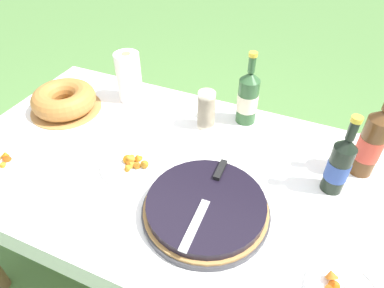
{
  "coord_description": "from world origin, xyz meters",
  "views": [
    {
      "loc": [
        0.39,
        -0.8,
        1.64
      ],
      "look_at": [
        0.01,
        0.07,
        0.82
      ],
      "focal_mm": 32.0,
      "sensor_mm": 36.0,
      "label": 1
    }
  ],
  "objects_px": {
    "cider_bottle_amber": "(371,143)",
    "paper_towel_roll": "(129,77)",
    "cider_bottle_green": "(248,98)",
    "snack_plate_right": "(131,163)",
    "serving_knife": "(209,194)",
    "juice_bottle_red": "(339,165)",
    "cup_stack": "(206,110)",
    "bundt_cake": "(64,100)",
    "berry_tart": "(206,208)"
  },
  "relations": [
    {
      "from": "serving_knife",
      "to": "cup_stack",
      "type": "bearing_deg",
      "value": -158.9
    },
    {
      "from": "serving_knife",
      "to": "juice_bottle_red",
      "type": "height_order",
      "value": "juice_bottle_red"
    },
    {
      "from": "berry_tart",
      "to": "cider_bottle_amber",
      "type": "distance_m",
      "value": 0.6
    },
    {
      "from": "berry_tart",
      "to": "cup_stack",
      "type": "relative_size",
      "value": 2.48
    },
    {
      "from": "cider_bottle_green",
      "to": "serving_knife",
      "type": "bearing_deg",
      "value": -86.67
    },
    {
      "from": "snack_plate_right",
      "to": "cup_stack",
      "type": "bearing_deg",
      "value": 64.32
    },
    {
      "from": "serving_knife",
      "to": "cider_bottle_green",
      "type": "height_order",
      "value": "cider_bottle_green"
    },
    {
      "from": "cup_stack",
      "to": "snack_plate_right",
      "type": "height_order",
      "value": "cup_stack"
    },
    {
      "from": "berry_tart",
      "to": "cup_stack",
      "type": "distance_m",
      "value": 0.46
    },
    {
      "from": "serving_knife",
      "to": "snack_plate_right",
      "type": "bearing_deg",
      "value": -102.99
    },
    {
      "from": "paper_towel_roll",
      "to": "berry_tart",
      "type": "bearing_deg",
      "value": -40.5
    },
    {
      "from": "serving_knife",
      "to": "cup_stack",
      "type": "distance_m",
      "value": 0.43
    },
    {
      "from": "cup_stack",
      "to": "juice_bottle_red",
      "type": "height_order",
      "value": "juice_bottle_red"
    },
    {
      "from": "serving_knife",
      "to": "cup_stack",
      "type": "height_order",
      "value": "cup_stack"
    },
    {
      "from": "juice_bottle_red",
      "to": "snack_plate_right",
      "type": "xyz_separation_m",
      "value": [
        -0.68,
        -0.18,
        -0.1
      ]
    },
    {
      "from": "cider_bottle_amber",
      "to": "paper_towel_roll",
      "type": "distance_m",
      "value": 1.0
    },
    {
      "from": "bundt_cake",
      "to": "cider_bottle_amber",
      "type": "height_order",
      "value": "cider_bottle_amber"
    },
    {
      "from": "berry_tart",
      "to": "snack_plate_right",
      "type": "relative_size",
      "value": 1.78
    },
    {
      "from": "bundt_cake",
      "to": "cider_bottle_green",
      "type": "bearing_deg",
      "value": 17.74
    },
    {
      "from": "bundt_cake",
      "to": "juice_bottle_red",
      "type": "height_order",
      "value": "juice_bottle_red"
    },
    {
      "from": "cider_bottle_green",
      "to": "juice_bottle_red",
      "type": "relative_size",
      "value": 1.04
    },
    {
      "from": "serving_knife",
      "to": "cider_bottle_green",
      "type": "distance_m",
      "value": 0.5
    },
    {
      "from": "cider_bottle_green",
      "to": "snack_plate_right",
      "type": "height_order",
      "value": "cider_bottle_green"
    },
    {
      "from": "cider_bottle_amber",
      "to": "paper_towel_roll",
      "type": "relative_size",
      "value": 1.54
    },
    {
      "from": "bundt_cake",
      "to": "snack_plate_right",
      "type": "relative_size",
      "value": 1.35
    },
    {
      "from": "serving_knife",
      "to": "cider_bottle_amber",
      "type": "height_order",
      "value": "cider_bottle_amber"
    },
    {
      "from": "cider_bottle_amber",
      "to": "snack_plate_right",
      "type": "distance_m",
      "value": 0.83
    },
    {
      "from": "berry_tart",
      "to": "cider_bottle_amber",
      "type": "xyz_separation_m",
      "value": [
        0.44,
        0.4,
        0.1
      ]
    },
    {
      "from": "berry_tart",
      "to": "snack_plate_right",
      "type": "height_order",
      "value": "berry_tart"
    },
    {
      "from": "juice_bottle_red",
      "to": "paper_towel_roll",
      "type": "relative_size",
      "value": 1.33
    },
    {
      "from": "serving_knife",
      "to": "paper_towel_roll",
      "type": "height_order",
      "value": "paper_towel_roll"
    },
    {
      "from": "berry_tart",
      "to": "juice_bottle_red",
      "type": "distance_m",
      "value": 0.45
    },
    {
      "from": "juice_bottle_red",
      "to": "snack_plate_right",
      "type": "bearing_deg",
      "value": -165.37
    },
    {
      "from": "berry_tart",
      "to": "cider_bottle_green",
      "type": "xyz_separation_m",
      "value": [
        -0.03,
        0.53,
        0.09
      ]
    },
    {
      "from": "bundt_cake",
      "to": "juice_bottle_red",
      "type": "distance_m",
      "value": 1.14
    },
    {
      "from": "cup_stack",
      "to": "juice_bottle_red",
      "type": "bearing_deg",
      "value": -16.54
    },
    {
      "from": "bundt_cake",
      "to": "cider_bottle_amber",
      "type": "bearing_deg",
      "value": 5.29
    },
    {
      "from": "berry_tart",
      "to": "serving_knife",
      "type": "bearing_deg",
      "value": 92.01
    },
    {
      "from": "snack_plate_right",
      "to": "serving_knife",
      "type": "bearing_deg",
      "value": -10.98
    },
    {
      "from": "bundt_cake",
      "to": "cup_stack",
      "type": "height_order",
      "value": "cup_stack"
    },
    {
      "from": "paper_towel_roll",
      "to": "serving_knife",
      "type": "bearing_deg",
      "value": -38.79
    },
    {
      "from": "cider_bottle_green",
      "to": "snack_plate_right",
      "type": "relative_size",
      "value": 1.37
    },
    {
      "from": "cup_stack",
      "to": "cider_bottle_amber",
      "type": "xyz_separation_m",
      "value": [
        0.61,
        -0.03,
        0.05
      ]
    },
    {
      "from": "cup_stack",
      "to": "snack_plate_right",
      "type": "bearing_deg",
      "value": -115.68
    },
    {
      "from": "juice_bottle_red",
      "to": "cup_stack",
      "type": "bearing_deg",
      "value": 163.46
    },
    {
      "from": "cider_bottle_amber",
      "to": "paper_towel_roll",
      "type": "height_order",
      "value": "cider_bottle_amber"
    },
    {
      "from": "serving_knife",
      "to": "cider_bottle_amber",
      "type": "relative_size",
      "value": 1.09
    },
    {
      "from": "cup_stack",
      "to": "cider_bottle_green",
      "type": "bearing_deg",
      "value": 36.23
    },
    {
      "from": "cider_bottle_amber",
      "to": "cider_bottle_green",
      "type": "bearing_deg",
      "value": 164.61
    },
    {
      "from": "cider_bottle_green",
      "to": "snack_plate_right",
      "type": "distance_m",
      "value": 0.54
    }
  ]
}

